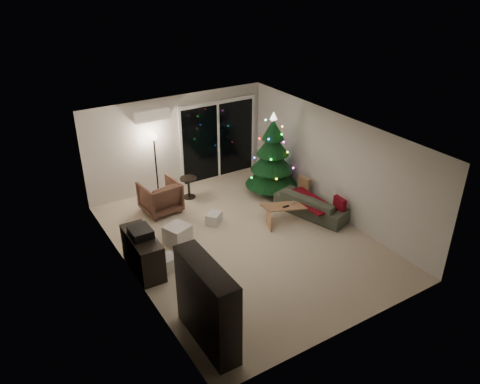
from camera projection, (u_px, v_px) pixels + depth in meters
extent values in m
plane|color=beige|center=(243.00, 240.00, 10.36)|extent=(6.50, 6.50, 0.00)
plane|color=white|center=(244.00, 134.00, 9.22)|extent=(6.50, 6.50, 0.00)
cube|color=silver|center=(178.00, 142.00, 12.25)|extent=(5.00, 0.02, 2.50)
cube|color=silver|center=(353.00, 270.00, 7.33)|extent=(5.00, 0.02, 2.50)
cube|color=silver|center=(129.00, 223.00, 8.62)|extent=(0.02, 6.50, 2.50)
cube|color=silver|center=(334.00, 165.00, 10.96)|extent=(0.02, 6.50, 2.50)
cube|color=black|center=(218.00, 141.00, 12.88)|extent=(2.20, 0.02, 2.10)
cube|color=white|center=(151.00, 115.00, 11.42)|extent=(0.90, 0.22, 0.28)
cube|color=#3F3833|center=(210.00, 170.00, 13.78)|extent=(2.60, 1.00, 0.10)
cube|color=white|center=(203.00, 149.00, 13.83)|extent=(2.20, 0.06, 1.00)
cube|color=black|center=(143.00, 253.00, 9.25)|extent=(0.50, 1.27, 0.79)
cube|color=black|center=(141.00, 232.00, 9.03)|extent=(0.40, 0.47, 0.17)
imported|color=brown|center=(160.00, 197.00, 11.35)|extent=(0.92, 0.95, 0.80)
cube|color=silver|center=(178.00, 235.00, 10.18)|extent=(0.62, 0.62, 0.43)
cube|color=silver|center=(167.00, 263.00, 9.35)|extent=(0.49, 0.42, 0.30)
cube|color=silver|center=(214.00, 218.00, 10.96)|extent=(0.47, 0.46, 0.26)
cylinder|color=black|center=(189.00, 188.00, 12.06)|extent=(0.50, 0.50, 0.55)
cylinder|color=black|center=(156.00, 167.00, 11.83)|extent=(0.27, 0.27, 1.69)
imported|color=#45503D|center=(312.00, 204.00, 11.29)|extent=(1.22, 1.97, 0.54)
cube|color=#5D0518|center=(310.00, 201.00, 11.19)|extent=(0.58, 1.33, 0.04)
cube|color=#96734D|center=(304.00, 184.00, 11.80)|extent=(0.14, 0.36, 0.35)
cube|color=#5D0518|center=(340.00, 205.00, 10.81)|extent=(0.13, 0.36, 0.35)
cube|color=black|center=(286.00, 206.00, 10.88)|extent=(0.16, 0.05, 0.02)
cube|color=slate|center=(293.00, 203.00, 11.04)|extent=(0.16, 0.09, 0.02)
cone|color=black|center=(272.00, 154.00, 11.92)|extent=(1.75, 1.75, 2.21)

